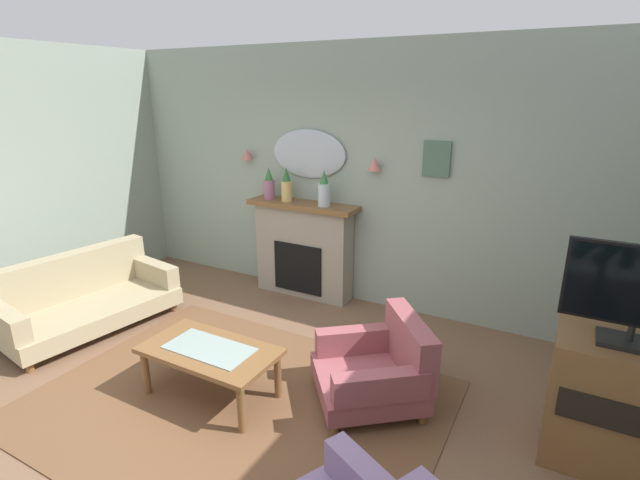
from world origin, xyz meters
The scene contains 16 objects.
floor centered at (0.00, 0.00, -0.05)m, with size 7.27×6.01×0.10m, color brown.
wall_back centered at (0.00, 2.56, 1.46)m, with size 7.27×0.10×2.93m, color #93A393.
patterned_rug centered at (0.00, 0.20, 0.01)m, with size 3.20×2.40×0.01m, color brown.
fireplace centered at (-0.63, 2.33, 0.57)m, with size 1.36×0.36×1.16m.
mantel_vase_left centered at (-1.08, 2.31, 1.33)m, with size 0.13×0.13×0.39m.
mantel_vase_centre centered at (-0.83, 2.31, 1.34)m, with size 0.13×0.13×0.40m.
mantel_vase_right centered at (-0.33, 2.31, 1.34)m, with size 0.14×0.14×0.42m.
wall_mirror centered at (-0.63, 2.48, 1.71)m, with size 0.96×0.06×0.56m, color #B2BCC6.
wall_sconce_left centered at (-1.48, 2.43, 1.66)m, with size 0.14×0.14×0.14m, color #D17066.
wall_sconce_right centered at (0.22, 2.43, 1.66)m, with size 0.14×0.14×0.14m, color #D17066.
framed_picture centered at (0.87, 2.49, 1.75)m, with size 0.28×0.03×0.36m, color #4C6B56.
coffee_table centered at (-0.24, 0.20, 0.38)m, with size 1.10×0.60×0.45m.
floral_couch centered at (-2.24, 0.50, 0.32)m, with size 1.10×1.81×0.76m.
armchair_near_fireplace centered at (0.99, 0.80, 0.31)m, with size 1.14×1.14×0.71m.
tv_cabinet centered at (2.58, 0.93, 0.45)m, with size 0.80×0.57×0.90m.
tv_flatscreen centered at (2.58, 0.91, 1.25)m, with size 0.84×0.24×0.65m.
Camera 1 is at (2.15, -2.31, 2.42)m, focal length 26.51 mm.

